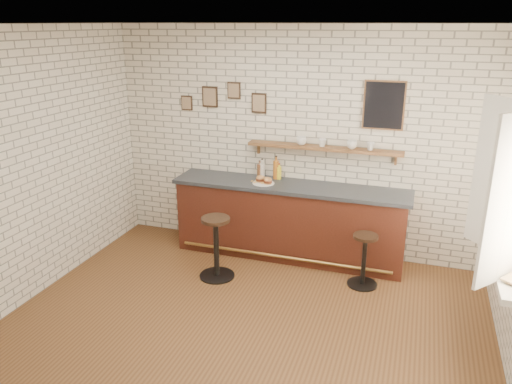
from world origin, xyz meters
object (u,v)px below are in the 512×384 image
bitters_bottle_amber (276,169)px  shelf_cup_c (352,145)px  condiment_bottle_yellow (279,172)px  bar_stool_left (216,245)px  shelf_cup_b (322,143)px  ciabatta_sandwich (264,180)px  bar_stool_right (364,259)px  shelf_cup_a (301,141)px  book_upper (507,275)px  bar_counter (289,221)px  sandwich_plate (263,183)px  shelf_cup_d (370,146)px  bitters_bottle_white (262,170)px  book_lower (506,277)px  bitters_bottle_brown (260,170)px

bitters_bottle_amber → shelf_cup_c: size_ratio=2.39×
condiment_bottle_yellow → bar_stool_left: bearing=-114.7°
shelf_cup_b → shelf_cup_c: (0.38, 0.00, 0.00)m
bar_stool_left → shelf_cup_c: bearing=36.6°
ciabatta_sandwich → bar_stool_right: ciabatta_sandwich is taller
condiment_bottle_yellow → shelf_cup_a: bearing=2.3°
bar_stool_left → book_upper: bearing=-15.1°
bar_counter → shelf_cup_a: (0.09, 0.20, 1.05)m
bar_stool_right → shelf_cup_a: size_ratio=4.93×
ciabatta_sandwich → sandwich_plate: bearing=180.0°
shelf_cup_d → book_upper: bearing=-56.8°
bitters_bottle_white → bar_stool_right: 1.82m
bar_stool_left → shelf_cup_b: bearing=45.3°
bar_stool_left → shelf_cup_b: size_ratio=7.40×
ciabatta_sandwich → shelf_cup_d: 1.41m
bar_counter → book_lower: bar_counter is taller
condiment_bottle_yellow → book_upper: 3.18m
bar_counter → sandwich_plate: 0.62m
sandwich_plate → book_lower: (2.70, -1.61, -0.08)m
bitters_bottle_brown → shelf_cup_b: shelf_cup_b is taller
bar_stool_right → bar_counter: bearing=154.6°
bar_stool_left → book_lower: (3.05, -0.81, 0.52)m
bar_counter → shelf_cup_d: shelf_cup_d is taller
sandwich_plate → book_lower: 3.15m
bar_stool_right → shelf_cup_b: (-0.69, 0.70, 1.20)m
bitters_bottle_brown → shelf_cup_d: shelf_cup_d is taller
bitters_bottle_brown → bar_stool_right: bitters_bottle_brown is taller
condiment_bottle_yellow → shelf_cup_a: shelf_cup_a is taller
sandwich_plate → bar_stool_left: bearing=-113.6°
bar_counter → shelf_cup_d: (0.97, 0.20, 1.04)m
sandwich_plate → book_lower: bearing=-30.8°
shelf_cup_b → shelf_cup_c: shelf_cup_c is taller
sandwich_plate → bitters_bottle_amber: bitters_bottle_amber is taller
shelf_cup_a → book_lower: (2.28, -1.88, -0.61)m
book_lower → shelf_cup_d: bearing=140.3°
bar_stool_left → shelf_cup_b: shelf_cup_b is taller
shelf_cup_a → shelf_cup_b: size_ratio=1.25×
condiment_bottle_yellow → shelf_cup_d: shelf_cup_d is taller
sandwich_plate → shelf_cup_b: bearing=20.7°
sandwich_plate → shelf_cup_d: bearing=11.5°
ciabatta_sandwich → shelf_cup_a: shelf_cup_a is taller
bitters_bottle_amber → book_lower: (2.61, -1.87, -0.20)m
shelf_cup_a → book_upper: 3.01m
ciabatta_sandwich → shelf_cup_b: (0.69, 0.27, 0.49)m
bitters_bottle_brown → book_lower: 3.40m
sandwich_plate → shelf_cup_b: 0.92m
book_upper → bar_stool_left: bearing=-159.2°
bitters_bottle_amber → condiment_bottle_yellow: bearing=0.0°
bitters_bottle_white → shelf_cup_d: size_ratio=2.49×
shelf_cup_c → shelf_cup_d: shelf_cup_c is taller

